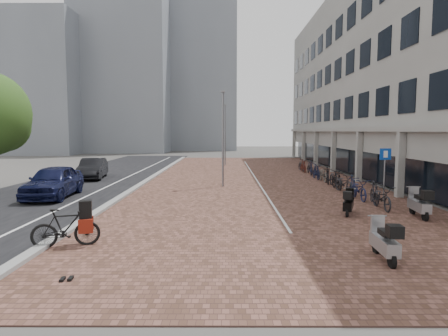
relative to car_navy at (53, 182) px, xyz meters
The scene contains 19 objects.
ground 9.46m from the car_navy, 24.90° to the right, with size 140.00×140.00×0.00m, color #474442.
plaza_brick 13.28m from the car_navy, 37.28° to the left, with size 14.50×42.00×0.04m, color brown.
street_asphalt 8.08m from the car_navy, 93.20° to the left, with size 8.00×50.00×0.03m, color black.
curb 8.77m from the car_navy, 66.75° to the left, with size 0.35×42.00×0.14m, color gray.
lane_line 8.22m from the car_navy, 79.07° to the left, with size 0.12×44.00×0.00m, color white.
parking_line 13.44m from the car_navy, 36.76° to the left, with size 0.10×30.00×0.00m, color white.
office_building 25.81m from the car_navy, 29.21° to the left, with size 8.40×40.00×15.00m.
bg_towers 47.21m from the car_navy, 97.33° to the left, with size 33.00×23.00×32.00m.
car_navy is the anchor object (origin of this frame).
car_dark 7.79m from the car_navy, 94.93° to the left, with size 1.52×4.35×1.43m, color black.
hero_bike 9.33m from the car_navy, 64.25° to the right, with size 1.96×1.04×1.33m.
shoes 12.12m from the car_navy, 65.09° to the right, with size 0.31×0.26×0.08m, color black, non-canonical shape.
scooter_front 16.70m from the car_navy, 15.97° to the right, with size 0.53×1.70×1.17m, color #929297, non-canonical shape.
scooter_mid 14.11m from the car_navy, 16.75° to the right, with size 0.47×1.50×1.03m, color black, non-canonical shape.
scooter_back 15.89m from the car_navy, 37.03° to the right, with size 0.50×1.60×1.10m, color #A0A0A4, non-canonical shape.
parking_sign 16.13m from the car_navy, ahead, with size 0.53×0.09×2.53m.
lamp_near 9.48m from the car_navy, 23.77° to the left, with size 0.12×0.12×5.65m, color slate.
lamp_far 20.29m from the car_navy, 64.75° to the left, with size 0.12×0.12×5.82m, color slate.
bike_row 15.96m from the car_navy, 18.56° to the left, with size 1.20×18.10×1.05m.
Camera 1 is at (0.07, -15.31, 3.32)m, focal length 31.15 mm.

